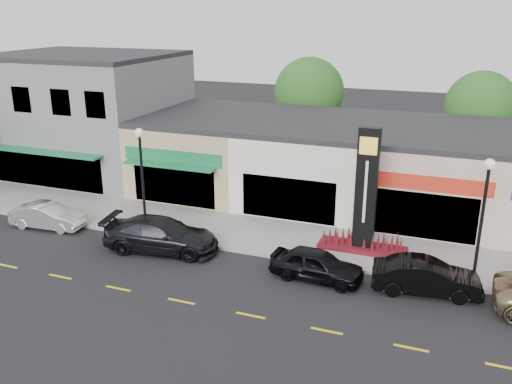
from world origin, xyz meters
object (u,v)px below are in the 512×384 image
at_px(car_dark_sedan, 161,235).
at_px(car_black_sedan, 317,265).
at_px(pylon_sign, 365,208).
at_px(car_white_van, 48,216).
at_px(car_black_conv, 426,277).
at_px(lamp_west_near, 142,170).
at_px(lamp_east_near, 483,210).

xyz_separation_m(car_dark_sedan, car_black_sedan, (7.80, -0.23, -0.12)).
height_order(pylon_sign, car_dark_sedan, pylon_sign).
distance_m(car_white_van, car_black_conv, 19.50).
height_order(car_dark_sedan, car_black_sedan, car_dark_sedan).
relative_size(lamp_west_near, car_white_van, 1.36).
xyz_separation_m(car_black_sedan, car_black_conv, (4.54, 0.43, 0.03)).
xyz_separation_m(lamp_west_near, pylon_sign, (11.00, 1.70, -1.20)).
bearing_deg(lamp_east_near, car_dark_sedan, -173.97).
bearing_deg(lamp_west_near, pylon_sign, 8.77).
relative_size(lamp_east_near, pylon_sign, 0.91).
height_order(lamp_west_near, car_black_conv, lamp_west_near).
bearing_deg(car_black_sedan, lamp_west_near, 84.00).
xyz_separation_m(car_dark_sedan, car_black_conv, (12.34, 0.20, -0.09)).
height_order(car_white_van, car_black_sedan, car_black_sedan).
xyz_separation_m(lamp_west_near, car_black_conv, (14.15, -1.29, -2.75)).
height_order(car_dark_sedan, car_black_conv, car_dark_sedan).
xyz_separation_m(pylon_sign, car_black_conv, (3.15, -2.99, -1.55)).
bearing_deg(car_dark_sedan, pylon_sign, -78.71).
bearing_deg(car_black_sedan, car_dark_sedan, 92.50).
distance_m(lamp_west_near, pylon_sign, 11.19).
distance_m(pylon_sign, car_black_conv, 4.61).
height_order(lamp_west_near, car_black_sedan, lamp_west_near).
height_order(car_black_sedan, car_black_conv, car_black_conv).
height_order(car_white_van, car_black_conv, car_black_conv).
xyz_separation_m(car_white_van, car_dark_sedan, (7.16, -0.40, 0.15)).
xyz_separation_m(lamp_west_near, car_white_van, (-5.35, -1.10, -2.81)).
distance_m(lamp_west_near, car_black_sedan, 10.16).
distance_m(car_dark_sedan, car_black_conv, 12.34).
height_order(lamp_east_near, pylon_sign, pylon_sign).
xyz_separation_m(lamp_east_near, car_white_van, (-21.35, -1.10, -2.81)).
relative_size(lamp_west_near, lamp_east_near, 1.00).
bearing_deg(pylon_sign, lamp_east_near, -18.75).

